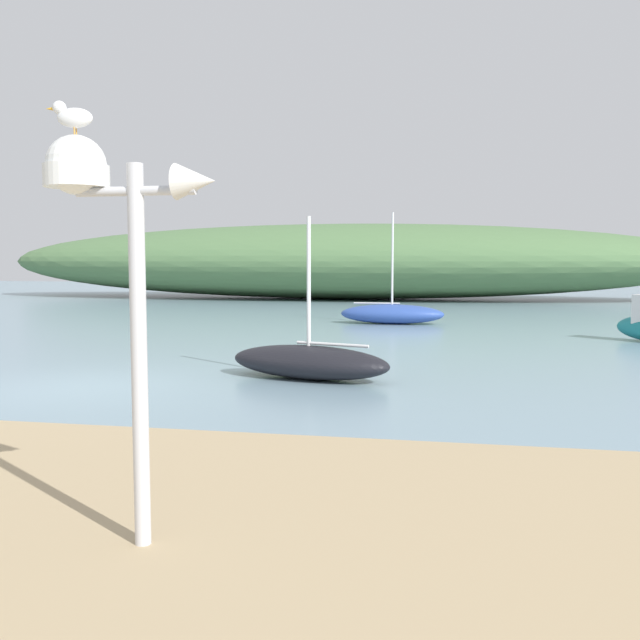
# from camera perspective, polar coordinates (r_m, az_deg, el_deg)

# --- Properties ---
(ground_plane) EXTENTS (120.00, 120.00, 0.00)m
(ground_plane) POSITION_cam_1_polar(r_m,az_deg,el_deg) (13.57, -18.51, -5.22)
(ground_plane) COLOR #7A99A8
(distant_hill) EXTENTS (43.59, 10.38, 4.58)m
(distant_hill) POSITION_cam_1_polar(r_m,az_deg,el_deg) (42.84, 1.57, 4.85)
(distant_hill) COLOR #517547
(distant_hill) RESTS_ON ground
(mast_structure) EXTENTS (1.30, 0.47, 3.04)m
(mast_structure) POSITION_cam_1_polar(r_m,az_deg,el_deg) (5.35, -17.30, 8.41)
(mast_structure) COLOR silver
(mast_structure) RESTS_ON beach_sand
(seagull_on_radar) EXTENTS (0.35, 0.16, 0.24)m
(seagull_on_radar) POSITION_cam_1_polar(r_m,az_deg,el_deg) (5.55, -19.70, 15.54)
(seagull_on_radar) COLOR orange
(seagull_on_radar) RESTS_ON mast_structure
(sailboat_far_left) EXTENTS (3.59, 2.07, 3.19)m
(sailboat_far_left) POSITION_cam_1_polar(r_m,az_deg,el_deg) (13.68, -0.92, -3.44)
(sailboat_far_left) COLOR black
(sailboat_far_left) RESTS_ON ground
(sailboat_outer_mooring) EXTENTS (3.83, 1.36, 4.08)m
(sailboat_outer_mooring) POSITION_cam_1_polar(r_m,az_deg,el_deg) (25.70, 5.94, 0.52)
(sailboat_outer_mooring) COLOR #2D4C9E
(sailboat_outer_mooring) RESTS_ON ground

